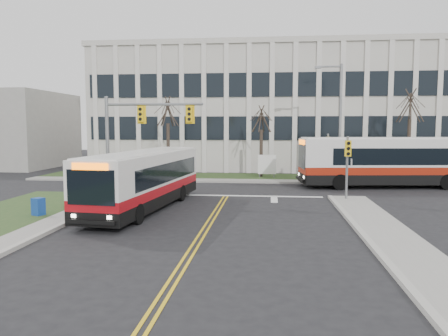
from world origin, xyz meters
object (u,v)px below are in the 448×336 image
(directory_sign, at_px, (267,165))
(bus_cross, at_px, (393,163))
(newspaper_box_blue, at_px, (38,208))
(bus_main, at_px, (145,181))
(streetlight, at_px, (338,116))

(directory_sign, relative_size, bus_cross, 0.15)
(newspaper_box_blue, bearing_deg, bus_cross, 55.20)
(directory_sign, xyz_separation_m, newspaper_box_blue, (-10.83, -16.81, -0.70))
(bus_main, relative_size, bus_cross, 0.85)
(bus_main, xyz_separation_m, newspaper_box_blue, (-4.48, -2.68, -1.02))
(streetlight, bearing_deg, newspaper_box_blue, -136.52)
(bus_main, height_order, newspaper_box_blue, bus_main)
(streetlight, relative_size, newspaper_box_blue, 9.68)
(streetlight, xyz_separation_m, bus_main, (-11.88, -12.83, -3.70))
(directory_sign, height_order, newspaper_box_blue, directory_sign)
(directory_sign, bearing_deg, newspaper_box_blue, -122.79)
(bus_main, height_order, bus_cross, bus_cross)
(bus_cross, bearing_deg, streetlight, -136.44)
(directory_sign, distance_m, bus_main, 15.50)
(newspaper_box_blue, bearing_deg, directory_sign, 80.02)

